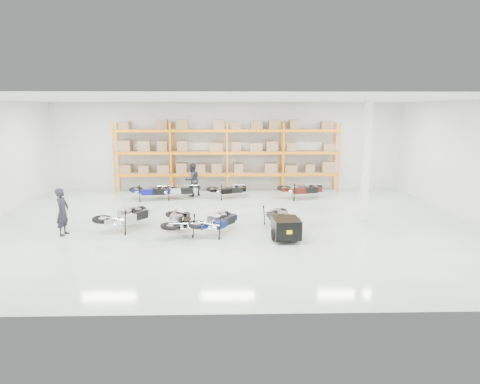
{
  "coord_description": "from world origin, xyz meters",
  "views": [
    {
      "loc": [
        0.13,
        -15.2,
        4.19
      ],
      "look_at": [
        0.51,
        0.57,
        1.1
      ],
      "focal_mm": 32.0,
      "sensor_mm": 36.0,
      "label": 1
    }
  ],
  "objects_px": {
    "moto_black_far_left": "(179,217)",
    "moto_touring_right": "(280,213)",
    "moto_back_c": "(228,187)",
    "moto_back_b": "(179,187)",
    "moto_silver_left": "(126,212)",
    "moto_back_a": "(152,188)",
    "moto_blue_centre": "(216,218)",
    "person_back": "(192,180)",
    "person_left": "(63,212)",
    "moto_back_d": "(302,186)",
    "trailer": "(286,228)"
  },
  "relations": [
    {
      "from": "moto_black_far_left",
      "to": "person_left",
      "type": "bearing_deg",
      "value": -1.3
    },
    {
      "from": "moto_blue_centre",
      "to": "moto_touring_right",
      "type": "relative_size",
      "value": 1.11
    },
    {
      "from": "moto_back_b",
      "to": "moto_back_c",
      "type": "bearing_deg",
      "value": -96.03
    },
    {
      "from": "moto_silver_left",
      "to": "trailer",
      "type": "bearing_deg",
      "value": -161.96
    },
    {
      "from": "moto_back_c",
      "to": "person_left",
      "type": "distance_m",
      "value": 8.09
    },
    {
      "from": "moto_silver_left",
      "to": "moto_back_b",
      "type": "relative_size",
      "value": 1.12
    },
    {
      "from": "moto_black_far_left",
      "to": "moto_back_c",
      "type": "bearing_deg",
      "value": -108.03
    },
    {
      "from": "moto_blue_centre",
      "to": "moto_back_b",
      "type": "distance_m",
      "value": 6.12
    },
    {
      "from": "moto_blue_centre",
      "to": "moto_silver_left",
      "type": "height_order",
      "value": "moto_silver_left"
    },
    {
      "from": "moto_silver_left",
      "to": "moto_back_a",
      "type": "relative_size",
      "value": 1.08
    },
    {
      "from": "moto_black_far_left",
      "to": "moto_back_c",
      "type": "xyz_separation_m",
      "value": [
        1.65,
        5.85,
        -0.05
      ]
    },
    {
      "from": "moto_back_c",
      "to": "person_left",
      "type": "relative_size",
      "value": 1.08
    },
    {
      "from": "moto_black_far_left",
      "to": "moto_back_a",
      "type": "bearing_deg",
      "value": -73.45
    },
    {
      "from": "moto_black_far_left",
      "to": "moto_back_a",
      "type": "xyz_separation_m",
      "value": [
        -1.89,
        5.52,
        -0.01
      ]
    },
    {
      "from": "trailer",
      "to": "moto_back_b",
      "type": "bearing_deg",
      "value": 118.21
    },
    {
      "from": "moto_silver_left",
      "to": "moto_back_b",
      "type": "xyz_separation_m",
      "value": [
        1.26,
        5.17,
        -0.07
      ]
    },
    {
      "from": "moto_black_far_left",
      "to": "moto_back_a",
      "type": "height_order",
      "value": "moto_black_far_left"
    },
    {
      "from": "moto_silver_left",
      "to": "moto_back_a",
      "type": "bearing_deg",
      "value": -57.25
    },
    {
      "from": "moto_back_d",
      "to": "moto_back_a",
      "type": "bearing_deg",
      "value": 81.46
    },
    {
      "from": "moto_black_far_left",
      "to": "moto_touring_right",
      "type": "height_order",
      "value": "moto_black_far_left"
    },
    {
      "from": "moto_black_far_left",
      "to": "moto_back_c",
      "type": "distance_m",
      "value": 6.07
    },
    {
      "from": "moto_silver_left",
      "to": "person_back",
      "type": "height_order",
      "value": "person_back"
    },
    {
      "from": "trailer",
      "to": "moto_back_d",
      "type": "relative_size",
      "value": 0.91
    },
    {
      "from": "trailer",
      "to": "person_left",
      "type": "xyz_separation_m",
      "value": [
        -7.39,
        0.82,
        0.37
      ]
    },
    {
      "from": "trailer",
      "to": "moto_back_c",
      "type": "distance_m",
      "value": 6.99
    },
    {
      "from": "moto_back_b",
      "to": "moto_back_d",
      "type": "height_order",
      "value": "moto_back_d"
    },
    {
      "from": "moto_back_b",
      "to": "person_left",
      "type": "xyz_separation_m",
      "value": [
        -3.2,
        -5.82,
        0.25
      ]
    },
    {
      "from": "trailer",
      "to": "moto_back_b",
      "type": "distance_m",
      "value": 7.85
    },
    {
      "from": "moto_touring_right",
      "to": "moto_back_c",
      "type": "distance_m",
      "value": 5.47
    },
    {
      "from": "moto_back_c",
      "to": "person_back",
      "type": "height_order",
      "value": "person_back"
    },
    {
      "from": "moto_blue_centre",
      "to": "person_back",
      "type": "height_order",
      "value": "person_back"
    },
    {
      "from": "moto_touring_right",
      "to": "person_back",
      "type": "bearing_deg",
      "value": 110.11
    },
    {
      "from": "moto_touring_right",
      "to": "moto_back_b",
      "type": "distance_m",
      "value": 6.56
    },
    {
      "from": "moto_blue_centre",
      "to": "moto_back_a",
      "type": "bearing_deg",
      "value": -26.66
    },
    {
      "from": "moto_touring_right",
      "to": "person_back",
      "type": "relative_size",
      "value": 1.04
    },
    {
      "from": "moto_touring_right",
      "to": "person_back",
      "type": "xyz_separation_m",
      "value": [
        -3.61,
        5.67,
        0.29
      ]
    },
    {
      "from": "moto_back_d",
      "to": "person_left",
      "type": "distance_m",
      "value": 10.64
    },
    {
      "from": "moto_touring_right",
      "to": "moto_back_a",
      "type": "distance_m",
      "value": 7.24
    },
    {
      "from": "moto_touring_right",
      "to": "person_left",
      "type": "xyz_separation_m",
      "value": [
        -7.39,
        -0.78,
        0.29
      ]
    },
    {
      "from": "moto_back_b",
      "to": "moto_back_c",
      "type": "distance_m",
      "value": 2.31
    },
    {
      "from": "trailer",
      "to": "person_back",
      "type": "xyz_separation_m",
      "value": [
        -3.61,
        7.27,
        0.37
      ]
    },
    {
      "from": "moto_back_a",
      "to": "moto_back_c",
      "type": "height_order",
      "value": "moto_back_a"
    },
    {
      "from": "trailer",
      "to": "person_back",
      "type": "relative_size",
      "value": 1.09
    },
    {
      "from": "moto_back_c",
      "to": "moto_touring_right",
      "type": "bearing_deg",
      "value": -178.84
    },
    {
      "from": "moto_touring_right",
      "to": "moto_back_a",
      "type": "relative_size",
      "value": 0.9
    },
    {
      "from": "moto_touring_right",
      "to": "moto_back_a",
      "type": "height_order",
      "value": "moto_back_a"
    },
    {
      "from": "trailer",
      "to": "moto_back_a",
      "type": "relative_size",
      "value": 0.95
    },
    {
      "from": "moto_back_a",
      "to": "moto_silver_left",
      "type": "bearing_deg",
      "value": 175.18
    },
    {
      "from": "moto_black_far_left",
      "to": "moto_back_d",
      "type": "bearing_deg",
      "value": -134.55
    },
    {
      "from": "moto_back_b",
      "to": "moto_back_c",
      "type": "height_order",
      "value": "moto_back_b"
    }
  ]
}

